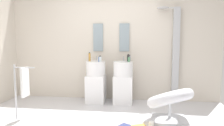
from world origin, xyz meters
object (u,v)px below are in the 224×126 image
at_px(lounge_chair, 170,101).
at_px(soap_bottle_grey, 129,58).
at_px(shower_column, 175,53).
at_px(coffee_mug, 151,125).
at_px(pedestal_sink_left, 96,82).
at_px(soap_bottle_black, 128,58).
at_px(pedestal_sink_right, 123,82).
at_px(soap_bottle_clear, 100,59).
at_px(soap_bottle_green, 129,59).
at_px(towel_rack, 23,83).
at_px(soap_bottle_amber, 90,57).
at_px(soap_bottle_blue, 100,59).

height_order(lounge_chair, soap_bottle_grey, soap_bottle_grey).
bearing_deg(shower_column, coffee_mug, -109.93).
height_order(pedestal_sink_left, soap_bottle_black, soap_bottle_black).
relative_size(pedestal_sink_left, pedestal_sink_right, 1.00).
distance_m(pedestal_sink_left, pedestal_sink_right, 0.59).
bearing_deg(soap_bottle_clear, lounge_chair, -33.82).
relative_size(coffee_mug, soap_bottle_grey, 0.73).
xyz_separation_m(coffee_mug, soap_bottle_clear, (-1.01, 1.23, 0.90)).
relative_size(soap_bottle_clear, soap_bottle_grey, 0.89).
relative_size(pedestal_sink_right, lounge_chair, 0.91).
bearing_deg(soap_bottle_green, soap_bottle_grey, 85.09).
relative_size(towel_rack, soap_bottle_clear, 7.40).
distance_m(pedestal_sink_right, shower_column, 1.29).
height_order(pedestal_sink_right, soap_bottle_amber, soap_bottle_amber).
xyz_separation_m(soap_bottle_amber, soap_bottle_black, (0.83, 0.05, -0.02)).
bearing_deg(pedestal_sink_right, soap_bottle_green, -20.39).
distance_m(pedestal_sink_right, lounge_chair, 1.30).
relative_size(soap_bottle_amber, soap_bottle_black, 1.23).
bearing_deg(soap_bottle_blue, shower_column, 10.91).
bearing_deg(soap_bottle_green, soap_bottle_black, 101.14).
relative_size(shower_column, soap_bottle_clear, 15.96).
relative_size(soap_bottle_blue, soap_bottle_grey, 0.84).
height_order(pedestal_sink_left, soap_bottle_clear, soap_bottle_clear).
xyz_separation_m(shower_column, soap_bottle_amber, (-1.83, -0.24, -0.09)).
relative_size(shower_column, soap_bottle_amber, 10.66).
xyz_separation_m(pedestal_sink_left, lounge_chair, (1.45, -0.97, -0.11)).
height_order(coffee_mug, soap_bottle_grey, soap_bottle_grey).
xyz_separation_m(pedestal_sink_left, shower_column, (1.69, 0.25, 0.62)).
relative_size(coffee_mug, soap_bottle_amber, 0.54).
bearing_deg(shower_column, pedestal_sink_left, -171.60).
relative_size(lounge_chair, soap_bottle_clear, 8.58).
bearing_deg(soap_bottle_blue, soap_bottle_amber, 164.35).
bearing_deg(lounge_chair, soap_bottle_green, 128.44).
bearing_deg(towel_rack, pedestal_sink_right, 35.64).
bearing_deg(soap_bottle_clear, soap_bottle_amber, 161.26).
bearing_deg(soap_bottle_blue, lounge_chair, -34.06).
bearing_deg(soap_bottle_clear, pedestal_sink_left, 146.54).
relative_size(soap_bottle_black, soap_bottle_clear, 1.22).
distance_m(soap_bottle_black, soap_bottle_green, 0.10).
distance_m(coffee_mug, soap_bottle_black, 1.69).
relative_size(pedestal_sink_right, soap_bottle_amber, 5.21).
bearing_deg(soap_bottle_grey, soap_bottle_green, -94.91).
distance_m(towel_rack, soap_bottle_clear, 1.60).
bearing_deg(soap_bottle_grey, pedestal_sink_left, -176.24).
distance_m(soap_bottle_blue, soap_bottle_green, 0.61).
bearing_deg(towel_rack, soap_bottle_black, 35.26).
xyz_separation_m(soap_bottle_amber, soap_bottle_blue, (0.23, -0.07, -0.04)).
bearing_deg(towel_rack, shower_column, 27.41).
bearing_deg(soap_bottle_amber, soap_bottle_black, 3.20).
bearing_deg(soap_bottle_blue, soap_bottle_clear, -48.86).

